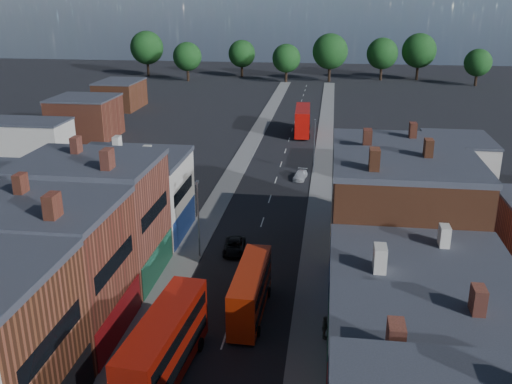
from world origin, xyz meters
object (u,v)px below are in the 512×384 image
(bus_1, at_px, (250,290))
(car_2, at_px, (234,246))
(bus_0, at_px, (164,346))
(bus_2, at_px, (303,120))
(car_3, at_px, (300,175))
(ped_3, at_px, (325,327))

(bus_1, xyz_separation_m, car_2, (-3.39, 11.75, -1.63))
(bus_0, xyz_separation_m, bus_2, (5.29, 73.93, 0.06))
(car_3, height_order, ped_3, ped_3)
(bus_0, distance_m, car_2, 21.01)
(bus_0, xyz_separation_m, car_3, (6.58, 46.29, -2.08))
(bus_1, xyz_separation_m, ped_3, (6.20, -2.93, -1.17))
(bus_0, distance_m, bus_2, 74.12)
(bus_0, distance_m, car_3, 46.80)
(car_2, xyz_separation_m, car_3, (5.32, 25.42, -0.05))
(bus_1, bearing_deg, car_2, 107.17)
(car_2, bearing_deg, bus_0, -97.96)
(car_3, xyz_separation_m, ped_3, (4.27, -40.09, 0.51))
(car_3, bearing_deg, bus_0, -90.84)
(bus_0, xyz_separation_m, ped_3, (10.85, 6.20, -1.57))
(bus_2, relative_size, car_3, 2.92)
(bus_1, height_order, ped_3, bus_1)
(bus_2, height_order, car_3, bus_2)
(ped_3, bearing_deg, car_2, 46.20)
(car_2, bearing_deg, ped_3, -61.34)
(bus_0, bearing_deg, bus_2, 90.84)
(bus_1, xyz_separation_m, car_3, (1.93, 37.17, -1.68))
(car_3, relative_size, ped_3, 2.07)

